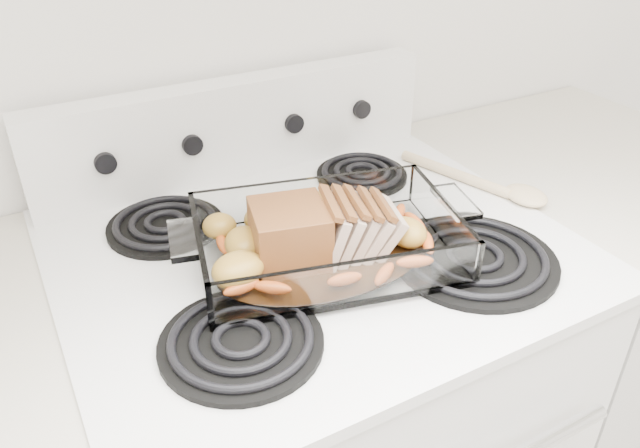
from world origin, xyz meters
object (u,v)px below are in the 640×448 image
counter_right (556,332)px  pork_roast (314,233)px  baking_dish (326,246)px  electric_range (314,436)px

counter_right → pork_roast: size_ratio=4.24×
baking_dish → pork_roast: pork_roast is taller
baking_dish → counter_right: bearing=18.4°
electric_range → counter_right: electric_range is taller
baking_dish → pork_roast: 0.04m
baking_dish → pork_roast: size_ratio=1.72×
electric_range → pork_roast: electric_range is taller
electric_range → pork_roast: size_ratio=5.08×
counter_right → electric_range: bearing=179.9°
pork_roast → baking_dish: bearing=-19.7°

